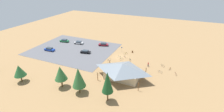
# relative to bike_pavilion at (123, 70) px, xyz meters

# --- Properties ---
(ground) EXTENTS (160.00, 160.00, 0.00)m
(ground) POSITION_rel_bike_pavilion_xyz_m (6.26, -14.09, -2.99)
(ground) COLOR #937047
(ground) RESTS_ON ground
(parking_lot_asphalt) EXTENTS (36.09, 28.99, 0.05)m
(parking_lot_asphalt) POSITION_rel_bike_pavilion_xyz_m (28.61, -13.25, -2.97)
(parking_lot_asphalt) COLOR #56565B
(parking_lot_asphalt) RESTS_ON ground
(bike_pavilion) EXTENTS (13.64, 9.61, 5.20)m
(bike_pavilion) POSITION_rel_bike_pavilion_xyz_m (0.00, 0.00, 0.00)
(bike_pavilion) COLOR #C6B28E
(bike_pavilion) RESTS_ON ground
(trash_bin) EXTENTS (0.60, 0.60, 0.90)m
(trash_bin) POSITION_rel_bike_pavilion_xyz_m (2.99, -20.46, -2.54)
(trash_bin) COLOR brown
(trash_bin) RESTS_ON ground
(lot_sign) EXTENTS (0.56, 0.08, 2.20)m
(lot_sign) POSITION_rel_bike_pavilion_xyz_m (7.71, -19.77, -1.58)
(lot_sign) COLOR #99999E
(lot_sign) RESTS_ON ground
(pine_far_west) EXTENTS (3.78, 3.78, 7.86)m
(pine_far_west) POSITION_rel_bike_pavilion_xyz_m (8.38, 12.03, 2.02)
(pine_far_west) COLOR brown
(pine_far_west) RESTS_ON ground
(pine_far_east) EXTENTS (3.61, 3.61, 5.73)m
(pine_far_east) POSITION_rel_bike_pavilion_xyz_m (28.15, 14.74, 0.95)
(pine_far_east) COLOR brown
(pine_far_east) RESTS_ON ground
(pine_midwest) EXTENTS (3.68, 3.68, 6.86)m
(pine_midwest) POSITION_rel_bike_pavilion_xyz_m (14.75, 11.83, 1.73)
(pine_midwest) COLOR brown
(pine_midwest) RESTS_ON ground
(pine_east) EXTENTS (2.99, 2.99, 8.78)m
(pine_east) POSITION_rel_bike_pavilion_xyz_m (-0.33, 11.96, 2.81)
(pine_east) COLOR brown
(pine_east) RESTS_ON ground
(bicycle_teal_lone_west) EXTENTS (1.10, 1.31, 0.83)m
(bicycle_teal_lone_west) POSITION_rel_bike_pavilion_xyz_m (1.57, -12.83, -2.63)
(bicycle_teal_lone_west) COLOR black
(bicycle_teal_lone_west) RESTS_ON ground
(bicycle_red_near_porch) EXTENTS (0.77, 1.64, 0.86)m
(bicycle_red_near_porch) POSITION_rel_bike_pavilion_xyz_m (-15.86, -8.89, -2.61)
(bicycle_red_near_porch) COLOR black
(bicycle_red_near_porch) RESTS_ON ground
(bicycle_yellow_yard_front) EXTENTS (1.27, 1.18, 0.84)m
(bicycle_yellow_yard_front) POSITION_rel_bike_pavilion_xyz_m (5.11, -17.76, -2.62)
(bicycle_yellow_yard_front) COLOR black
(bicycle_yellow_yard_front) RESTS_ON ground
(bicycle_green_front_row) EXTENTS (1.04, 1.35, 0.82)m
(bicycle_green_front_row) POSITION_rel_bike_pavilion_xyz_m (4.81, -12.11, -2.62)
(bicycle_green_front_row) COLOR black
(bicycle_green_front_row) RESTS_ON ground
(bicycle_orange_edge_south) EXTENTS (0.57, 1.65, 0.77)m
(bicycle_orange_edge_south) POSITION_rel_bike_pavilion_xyz_m (-13.64, -11.84, -2.64)
(bicycle_orange_edge_south) COLOR black
(bicycle_orange_edge_south) RESTS_ON ground
(bicycle_purple_trailside) EXTENTS (1.27, 1.31, 0.81)m
(bicycle_purple_trailside) POSITION_rel_bike_pavilion_xyz_m (4.40, -14.47, -2.63)
(bicycle_purple_trailside) COLOR black
(bicycle_purple_trailside) RESTS_ON ground
(bicycle_black_yard_center) EXTENTS (1.45, 1.08, 0.89)m
(bicycle_black_yard_center) POSITION_rel_bike_pavilion_xyz_m (-10.93, -12.95, -2.61)
(bicycle_black_yard_center) COLOR black
(bicycle_black_yard_center) RESTS_ON ground
(bicycle_white_yard_left) EXTENTS (1.83, 0.48, 0.85)m
(bicycle_white_yard_left) POSITION_rel_bike_pavilion_xyz_m (7.44, -6.56, -2.60)
(bicycle_white_yard_left) COLOR black
(bicycle_white_yard_left) RESTS_ON ground
(bicycle_silver_edge_north) EXTENTS (1.60, 0.87, 0.86)m
(bicycle_silver_edge_north) POSITION_rel_bike_pavilion_xyz_m (-10.81, -8.11, -2.60)
(bicycle_silver_edge_north) COLOR black
(bicycle_silver_edge_north) RESTS_ON ground
(bicycle_blue_back_row) EXTENTS (1.14, 1.43, 0.86)m
(bicycle_blue_back_row) POSITION_rel_bike_pavilion_xyz_m (8.99, -9.23, -2.61)
(bicycle_blue_back_row) COLOR black
(bicycle_blue_back_row) RESTS_ON ground
(bicycle_teal_by_bin) EXTENTS (1.68, 0.52, 0.77)m
(bicycle_teal_by_bin) POSITION_rel_bike_pavilion_xyz_m (6.20, -13.46, -2.64)
(bicycle_teal_by_bin) COLOR black
(bicycle_teal_by_bin) RESTS_ON ground
(car_maroon_back_corner) EXTENTS (4.86, 3.05, 1.45)m
(car_maroon_back_corner) POSITION_rel_bike_pavilion_xyz_m (18.00, -22.52, -2.23)
(car_maroon_back_corner) COLOR maroon
(car_maroon_back_corner) RESTS_ON parking_lot_asphalt
(car_silver_second_row) EXTENTS (4.73, 2.58, 1.36)m
(car_silver_second_row) POSITION_rel_bike_pavilion_xyz_m (30.22, -19.82, -2.26)
(car_silver_second_row) COLOR #BCBCC1
(car_silver_second_row) RESTS_ON parking_lot_asphalt
(car_green_aisle_side) EXTENTS (4.59, 2.43, 1.41)m
(car_green_aisle_side) POSITION_rel_bike_pavilion_xyz_m (38.27, -19.13, -2.24)
(car_green_aisle_side) COLOR #1E6B3D
(car_green_aisle_side) RESTS_ON parking_lot_asphalt
(car_black_end_stall) EXTENTS (4.48, 2.57, 1.29)m
(car_black_end_stall) POSITION_rel_bike_pavilion_xyz_m (21.35, -11.77, -2.29)
(car_black_end_stall) COLOR black
(car_black_end_stall) RESTS_ON parking_lot_asphalt
(car_blue_near_entry) EXTENTS (4.74, 2.05, 1.48)m
(car_blue_near_entry) POSITION_rel_bike_pavilion_xyz_m (37.30, -7.53, -2.21)
(car_blue_near_entry) COLOR #1E42B2
(car_blue_near_entry) RESTS_ON parking_lot_asphalt
(visitor_at_bikes) EXTENTS (0.38, 0.36, 1.80)m
(visitor_at_bikes) POSITION_rel_bike_pavilion_xyz_m (-6.01, -10.90, -2.05)
(visitor_at_bikes) COLOR #2D3347
(visitor_at_bikes) RESTS_ON ground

